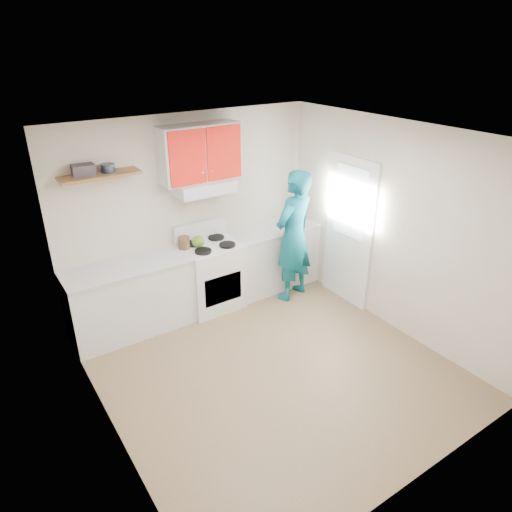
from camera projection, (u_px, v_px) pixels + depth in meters
floor at (272, 367)px, 5.33m from camera, size 3.80×3.80×0.00m
ceiling at (276, 137)px, 4.21m from camera, size 3.60×3.80×0.04m
back_wall at (190, 213)px, 6.20m from camera, size 3.60×0.04×2.60m
front_wall at (428, 363)px, 3.35m from camera, size 3.60×0.04×2.60m
left_wall at (99, 319)px, 3.86m from camera, size 0.04×3.80×2.60m
right_wall at (393, 229)px, 5.68m from camera, size 0.04×3.80×2.60m
door at (349, 232)px, 6.31m from camera, size 0.05×0.85×2.05m
door_glass at (350, 202)px, 6.11m from camera, size 0.01×0.55×0.95m
counter_left at (131, 299)px, 5.81m from camera, size 1.52×0.60×0.90m
counter_right at (272, 257)px, 6.91m from camera, size 1.32×0.60×0.90m
stove at (211, 276)px, 6.36m from camera, size 0.76×0.65×0.92m
range_hood at (203, 187)px, 5.91m from camera, size 0.76×0.44×0.15m
upper_cabinets at (200, 153)px, 5.77m from camera, size 1.02×0.33×0.70m
shelf at (100, 175)px, 5.20m from camera, size 0.90×0.30×0.04m
books at (83, 170)px, 5.10m from camera, size 0.25×0.18×0.12m
tin at (108, 168)px, 5.24m from camera, size 0.17×0.17×0.09m
kettle at (198, 241)px, 6.09m from camera, size 0.19×0.19×0.15m
crock at (184, 243)px, 6.04m from camera, size 0.20×0.20×0.18m
cutting_board at (260, 231)px, 6.63m from camera, size 0.33×0.27×0.02m
silicone_mat at (295, 226)px, 6.83m from camera, size 0.35×0.31×0.01m
person at (294, 236)px, 6.40m from camera, size 0.78×0.62×1.87m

